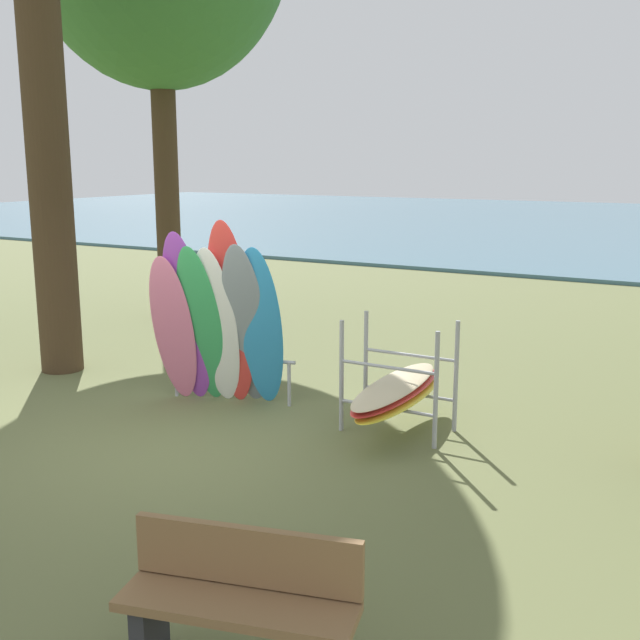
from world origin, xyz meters
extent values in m
plane|color=#60663D|center=(0.00, 0.00, 0.00)|extent=(80.00, 80.00, 0.00)
cube|color=#477084|center=(0.00, 31.47, 0.05)|extent=(80.00, 36.00, 0.10)
cylinder|color=#42301E|center=(-3.28, 1.48, 3.73)|extent=(0.58, 0.58, 7.47)
cylinder|color=#42301E|center=(-4.52, 5.31, 2.71)|extent=(0.45, 0.45, 5.42)
ellipsoid|color=pink|center=(-0.83, 1.04, 0.94)|extent=(0.68, 0.75, 1.87)
ellipsoid|color=purple|center=(-0.65, 1.10, 1.08)|extent=(0.69, 0.80, 2.16)
ellipsoid|color=#339E56|center=(-0.48, 1.15, 1.00)|extent=(0.65, 0.80, 2.00)
ellipsoid|color=white|center=(-0.31, 1.21, 0.99)|extent=(0.67, 0.77, 1.99)
ellipsoid|color=red|center=(-0.13, 1.27, 1.15)|extent=(0.69, 0.77, 2.30)
ellipsoid|color=gray|center=(0.04, 1.33, 1.02)|extent=(0.73, 0.89, 2.04)
ellipsoid|color=#2D8ED1|center=(0.21, 1.38, 1.00)|extent=(0.70, 0.80, 2.00)
cylinder|color=#9EA0A5|center=(-1.04, 1.30, 0.28)|extent=(0.04, 0.04, 0.55)
cylinder|color=#9EA0A5|center=(0.42, 1.66, 0.28)|extent=(0.04, 0.04, 0.55)
cylinder|color=#9EA0A5|center=(-0.31, 1.48, 0.55)|extent=(1.63, 0.44, 0.04)
cylinder|color=#9EA0A5|center=(1.38, 1.21, 0.62)|extent=(0.05, 0.05, 1.25)
cylinder|color=#9EA0A5|center=(2.48, 1.21, 0.62)|extent=(0.05, 0.05, 1.25)
cylinder|color=#9EA0A5|center=(1.38, 1.81, 0.62)|extent=(0.05, 0.05, 1.25)
cylinder|color=#9EA0A5|center=(2.48, 1.81, 0.62)|extent=(0.05, 0.05, 1.25)
cylinder|color=#9EA0A5|center=(1.93, 1.21, 0.35)|extent=(1.10, 0.04, 0.04)
cylinder|color=#9EA0A5|center=(1.93, 1.21, 0.80)|extent=(1.10, 0.04, 0.04)
cylinder|color=#9EA0A5|center=(1.93, 1.81, 0.35)|extent=(1.10, 0.04, 0.04)
cylinder|color=#9EA0A5|center=(1.93, 1.81, 0.80)|extent=(1.10, 0.04, 0.04)
ellipsoid|color=yellow|center=(1.96, 1.51, 0.40)|extent=(0.55, 2.11, 0.06)
ellipsoid|color=red|center=(1.91, 1.51, 0.46)|extent=(0.54, 2.11, 0.06)
ellipsoid|color=#C6B289|center=(1.90, 1.51, 0.52)|extent=(0.59, 2.12, 0.06)
cube|color=#2D2D33|center=(2.28, -2.90, 0.21)|extent=(0.18, 0.33, 0.42)
cube|color=olive|center=(2.82, -2.76, 0.45)|extent=(1.46, 0.74, 0.06)
cube|color=olive|center=(2.78, -2.59, 0.67)|extent=(1.37, 0.41, 0.36)
camera|label=1|loc=(5.20, -5.99, 2.95)|focal=43.28mm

